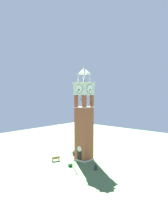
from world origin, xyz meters
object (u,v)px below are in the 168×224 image
(clock_tower, at_px, (84,121))
(lamp_post, at_px, (74,155))
(park_bench, at_px, (56,159))
(trash_bin, at_px, (96,168))

(clock_tower, xyz_separation_m, lamp_post, (1.91, -4.90, -5.32))
(clock_tower, height_order, park_bench, clock_tower)
(park_bench, height_order, trash_bin, park_bench)
(lamp_post, bearing_deg, trash_bin, 33.80)
(lamp_post, xyz_separation_m, trash_bin, (3.23, 2.16, -2.16))
(lamp_post, height_order, trash_bin, lamp_post)
(clock_tower, relative_size, lamp_post, 5.12)
(clock_tower, xyz_separation_m, trash_bin, (5.14, -2.74, -7.48))
(clock_tower, height_order, trash_bin, clock_tower)
(park_bench, distance_m, lamp_post, 6.08)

